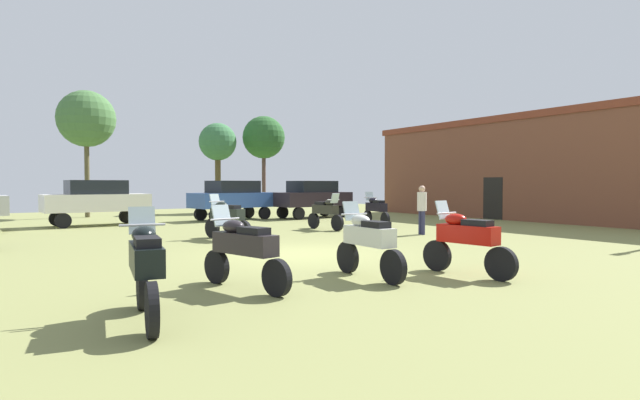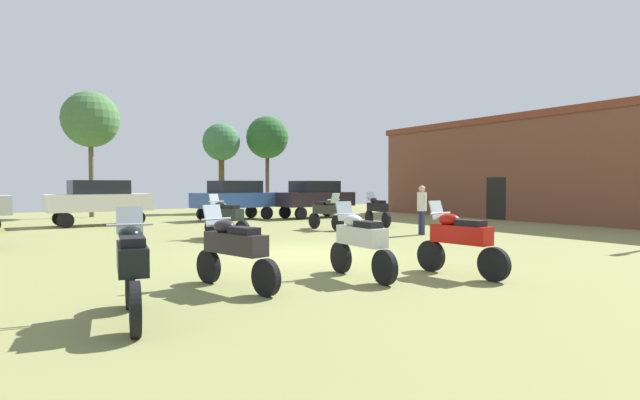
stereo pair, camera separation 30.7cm
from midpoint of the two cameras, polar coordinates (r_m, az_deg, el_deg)
The scene contains 16 objects.
ground_plane at distance 13.52m, azimuth -1.71°, elevation -6.04°, with size 44.00×52.00×0.02m.
brick_building at distance 29.69m, azimuth 24.49°, elevation 3.26°, with size 6.12×19.57×5.37m.
motorcycle_2 at distance 20.45m, azimuth 1.11°, elevation -1.32°, with size 0.62×2.11×1.47m.
motorcycle_3 at distance 9.02m, azimuth -8.58°, elevation -5.33°, with size 0.78×2.22×1.46m.
motorcycle_5 at distance 17.14m, azimuth -9.95°, elevation -1.89°, with size 0.83×2.24×1.50m.
motorcycle_6 at distance 22.41m, azimuth 6.78°, elevation -1.03°, with size 0.74×2.27×1.48m.
motorcycle_7 at distance 7.26m, azimuth -19.11°, elevation -6.98°, with size 0.68×2.17×1.51m.
motorcycle_9 at distance 10.58m, azimuth 16.12°, elevation -4.27°, with size 0.62×2.13×1.49m.
motorcycle_10 at distance 9.97m, azimuth 5.42°, elevation -4.60°, with size 0.62×2.12×1.48m.
car_1 at distance 26.48m, azimuth -9.10°, elevation 0.34°, with size 4.54×2.51×2.00m.
car_3 at distance 27.61m, azimuth -0.27°, elevation 0.42°, with size 4.47×2.26×2.00m.
car_4 at distance 24.57m, azimuth -23.10°, elevation 0.10°, with size 4.38×2.01×2.00m.
person_1 at distance 18.80m, azimuth 11.75°, elevation -0.66°, with size 0.40×0.40×1.78m.
tree_1 at distance 33.27m, azimuth -10.69°, elevation 6.22°, with size 2.38×2.38×5.70m.
tree_2 at distance 34.17m, azimuth -5.64°, elevation 6.91°, with size 2.79×2.79×6.31m.
tree_3 at distance 31.15m, azimuth -23.97°, elevation 8.18°, with size 3.09×3.09×6.95m.
Camera 2 is at (-6.66, -11.62, 1.85)m, focal length 28.68 mm.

